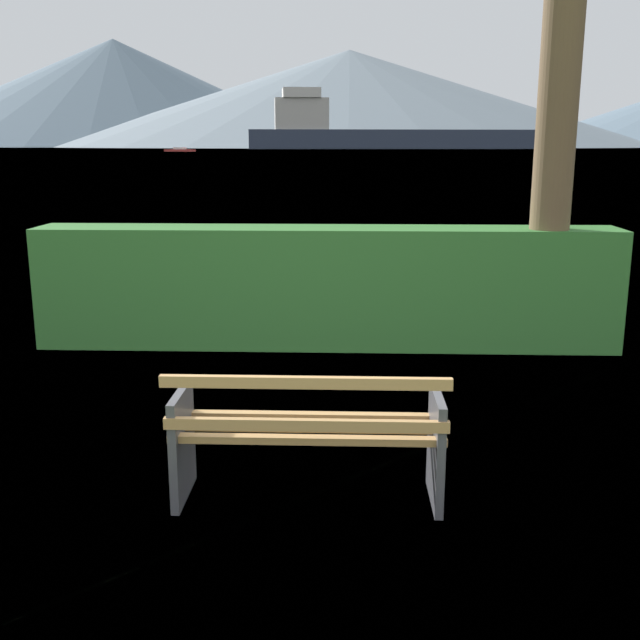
# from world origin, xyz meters

# --- Properties ---
(ground_plane) EXTENTS (1400.00, 1400.00, 0.00)m
(ground_plane) POSITION_xyz_m (0.00, 0.00, 0.00)
(ground_plane) COLOR olive
(water_surface) EXTENTS (620.00, 620.00, 0.00)m
(water_surface) POSITION_xyz_m (0.00, 308.45, 0.00)
(water_surface) COLOR slate
(water_surface) RESTS_ON ground_plane
(park_bench) EXTENTS (1.61, 0.57, 0.87)m
(park_bench) POSITION_xyz_m (0.00, -0.06, 0.42)
(park_bench) COLOR tan
(park_bench) RESTS_ON ground_plane
(hedge_row) EXTENTS (6.07, 0.66, 1.26)m
(hedge_row) POSITION_xyz_m (0.00, 3.58, 0.63)
(hedge_row) COLOR #387A33
(hedge_row) RESTS_ON ground_plane
(cargo_ship_large) EXTENTS (119.16, 30.27, 23.63)m
(cargo_ship_large) POSITION_xyz_m (9.22, 311.10, 6.61)
(cargo_ship_large) COLOR #2D384C
(cargo_ship_large) RESTS_ON water_surface
(sailboat_mid) EXTENTS (8.85, 5.91, 1.13)m
(sailboat_mid) POSITION_xyz_m (-45.68, 202.39, 0.41)
(sailboat_mid) COLOR #B2332D
(sailboat_mid) RESTS_ON water_surface
(distant_hills) EXTENTS (800.34, 443.92, 80.35)m
(distant_hills) POSITION_xyz_m (-9.99, 560.80, 34.07)
(distant_hills) COLOR slate
(distant_hills) RESTS_ON ground_plane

